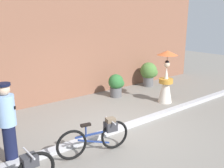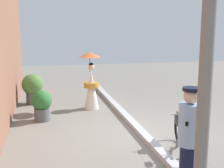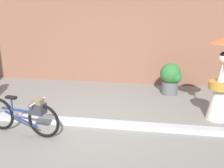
{
  "view_description": "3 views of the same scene",
  "coord_description": "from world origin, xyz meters",
  "px_view_note": "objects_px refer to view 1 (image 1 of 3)",
  "views": [
    {
      "loc": [
        -3.97,
        -4.76,
        2.97
      ],
      "look_at": [
        0.22,
        0.65,
        1.11
      ],
      "focal_mm": 40.26,
      "sensor_mm": 36.0,
      "label": 1
    },
    {
      "loc": [
        -6.59,
        2.26,
        2.54
      ],
      "look_at": [
        0.19,
        0.69,
        1.26
      ],
      "focal_mm": 47.54,
      "sensor_mm": 36.0,
      "label": 2
    },
    {
      "loc": [
        1.36,
        -5.29,
        2.57
      ],
      "look_at": [
        0.44,
        0.3,
        0.84
      ],
      "focal_mm": 45.3,
      "sensor_mm": 36.0,
      "label": 3
    }
  ],
  "objects_px": {
    "person_with_parasol": "(166,78)",
    "potted_plant_by_door": "(116,84)",
    "bicycle_near_officer": "(98,136)",
    "person_officer": "(8,122)",
    "potted_plant_small": "(149,73)"
  },
  "relations": [
    {
      "from": "person_with_parasol",
      "to": "bicycle_near_officer",
      "type": "bearing_deg",
      "value": -160.41
    },
    {
      "from": "person_officer",
      "to": "person_with_parasol",
      "type": "bearing_deg",
      "value": 6.18
    },
    {
      "from": "bicycle_near_officer",
      "to": "potted_plant_by_door",
      "type": "distance_m",
      "value": 4.11
    },
    {
      "from": "person_with_parasol",
      "to": "potted_plant_by_door",
      "type": "bearing_deg",
      "value": 122.16
    },
    {
      "from": "bicycle_near_officer",
      "to": "potted_plant_by_door",
      "type": "xyz_separation_m",
      "value": [
        2.88,
        2.93,
        0.07
      ]
    },
    {
      "from": "bicycle_near_officer",
      "to": "potted_plant_by_door",
      "type": "relative_size",
      "value": 1.94
    },
    {
      "from": "bicycle_near_officer",
      "to": "potted_plant_small",
      "type": "xyz_separation_m",
      "value": [
        4.95,
        3.24,
        0.19
      ]
    },
    {
      "from": "person_officer",
      "to": "potted_plant_small",
      "type": "bearing_deg",
      "value": 20.47
    },
    {
      "from": "bicycle_near_officer",
      "to": "potted_plant_by_door",
      "type": "bearing_deg",
      "value": 45.49
    },
    {
      "from": "bicycle_near_officer",
      "to": "potted_plant_small",
      "type": "distance_m",
      "value": 5.91
    },
    {
      "from": "potted_plant_by_door",
      "to": "potted_plant_small",
      "type": "height_order",
      "value": "potted_plant_small"
    },
    {
      "from": "bicycle_near_officer",
      "to": "person_with_parasol",
      "type": "relative_size",
      "value": 0.92
    },
    {
      "from": "potted_plant_by_door",
      "to": "person_with_parasol",
      "type": "bearing_deg",
      "value": -57.84
    },
    {
      "from": "potted_plant_small",
      "to": "potted_plant_by_door",
      "type": "bearing_deg",
      "value": -171.51
    },
    {
      "from": "person_with_parasol",
      "to": "potted_plant_small",
      "type": "relative_size",
      "value": 1.76
    }
  ]
}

